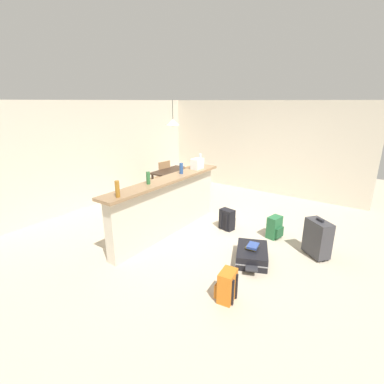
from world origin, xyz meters
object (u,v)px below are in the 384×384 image
bottle_blue (181,168)px  dining_chair_far_side (162,176)px  suitcase_flat_black (252,255)px  backpack_orange (227,286)px  dining_table (175,174)px  backpack_black (227,220)px  bottle_green (148,178)px  pendant_lamp (173,122)px  backpack_green (275,228)px  suitcase_upright_charcoal (318,238)px  bottle_clear (200,160)px  dining_chair_near_partition (193,183)px  bottle_amber (117,189)px  book_stack (253,246)px  grocery_bag (197,164)px

bottle_blue → dining_chair_far_side: bottle_blue is taller
suitcase_flat_black → backpack_orange: (-1.07, -0.12, 0.09)m
dining_table → backpack_black: bearing=-114.1°
bottle_green → pendant_lamp: bearing=29.0°
bottle_green → backpack_green: 2.53m
backpack_orange → suitcase_upright_charcoal: (1.83, -0.69, 0.13)m
dining_table → backpack_green: size_ratio=2.62×
bottle_green → bottle_clear: size_ratio=0.78×
backpack_orange → dining_chair_near_partition: bearing=41.8°
bottle_clear → backpack_orange: bearing=-139.6°
bottle_amber → backpack_orange: size_ratio=0.60×
bottle_blue → dining_table: size_ratio=0.19×
suitcase_flat_black → book_stack: 0.15m
grocery_bag → backpack_green: 2.03m
suitcase_flat_black → bottle_green: bearing=103.9°
grocery_bag → suitcase_upright_charcoal: 2.72m
backpack_green → bottle_green: bearing=129.2°
bottle_clear → suitcase_upright_charcoal: bottle_clear is taller
dining_chair_far_side → suitcase_upright_charcoal: dining_chair_far_side is taller
dining_chair_far_side → bottle_green: bearing=-143.4°
pendant_lamp → suitcase_flat_black: size_ratio=0.72×
bottle_green → backpack_orange: bearing=-108.1°
bottle_amber → bottle_clear: bottle_clear is taller
bottle_amber → grocery_bag: bottle_amber is taller
backpack_orange → suitcase_upright_charcoal: size_ratio=0.63×
dining_chair_near_partition → suitcase_flat_black: bearing=-126.2°
bottle_blue → backpack_green: bottle_blue is taller
bottle_green → bottle_blue: 0.92m
backpack_orange → book_stack: 1.10m
dining_chair_far_side → backpack_black: 2.78m
pendant_lamp → suitcase_upright_charcoal: bearing=-104.9°
suitcase_flat_black → backpack_green: 1.03m
bottle_amber → dining_chair_far_side: bottle_amber is taller
dining_table → backpack_orange: dining_table is taller
bottle_green → dining_table: size_ratio=0.20×
bottle_green → book_stack: size_ratio=0.80×
dining_chair_far_side → book_stack: size_ratio=3.41×
backpack_black → grocery_bag: bearing=79.3°
bottle_blue → backpack_black: size_ratio=0.50×
backpack_green → suitcase_upright_charcoal: size_ratio=0.63×
grocery_bag → book_stack: bearing=-119.1°
bottle_amber → bottle_green: 0.79m
bottle_green → pendant_lamp: (2.23, 1.24, 0.76)m
dining_chair_near_partition → suitcase_upright_charcoal: size_ratio=1.39×
bottle_amber → dining_chair_far_side: size_ratio=0.27×
bottle_blue → bottle_amber: bearing=-176.6°
grocery_bag → dining_chair_near_partition: grocery_bag is taller
bottle_blue → grocery_bag: grocery_bag is taller
bottle_blue → book_stack: bearing=-104.2°
bottle_blue → grocery_bag: 0.52m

